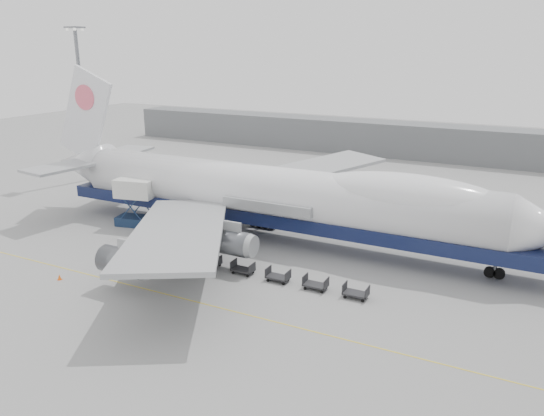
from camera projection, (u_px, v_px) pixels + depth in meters
The scene contains 14 objects.
ground at pixel (219, 275), 53.94m from camera, with size 260.00×260.00×0.00m, color gray.
apron_line at pixel (184, 299), 48.83m from camera, with size 60.00×0.15×0.01m, color gold.
hangar at pixel (352, 136), 116.90m from camera, with size 110.00×8.00×7.00m, color slate.
floodlight_mast at pixel (82, 97), 88.54m from camera, with size 2.40×2.40×25.43m.
airliner at pixel (277, 195), 62.24m from camera, with size 67.00×55.30×19.98m.
catering_truck at pixel (136, 200), 67.99m from camera, with size 5.78×4.48×6.18m.
traffic_cone at pixel (59, 277), 52.76m from camera, with size 0.40×0.40×0.59m.
dolly_0 at pixel (150, 249), 59.34m from camera, with size 2.30×1.35×1.30m.
dolly_1 at pixel (179, 255), 57.59m from camera, with size 2.30×1.35×1.30m.
dolly_2 at pixel (210, 262), 55.84m from camera, with size 2.30×1.35×1.30m.
dolly_3 at pixel (243, 269), 54.09m from camera, with size 2.30×1.35×1.30m.
dolly_4 at pixel (278, 276), 52.34m from camera, with size 2.30×1.35×1.30m.
dolly_5 at pixel (316, 284), 50.59m from camera, with size 2.30×1.35×1.30m.
dolly_6 at pixel (356, 293), 48.84m from camera, with size 2.30×1.35×1.30m.
Camera 1 is at (27.41, -41.72, 22.21)m, focal length 35.00 mm.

